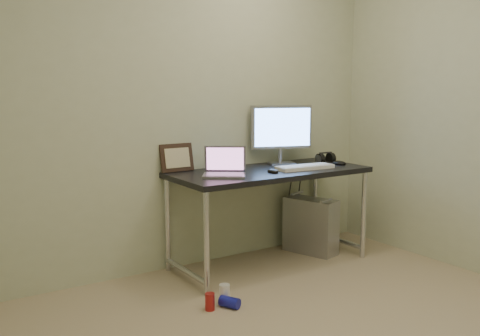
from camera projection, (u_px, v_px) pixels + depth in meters
The scene contains 16 objects.
wall_back at pixel (182, 104), 3.99m from camera, with size 3.50×0.02×2.50m, color beige.
desk at pixel (269, 180), 4.11m from camera, with size 1.54×0.67×0.75m.
tower_computer at pixel (311, 226), 4.46m from camera, with size 0.32×0.48×0.49m.
cable_a at pixel (288, 201), 4.61m from camera, with size 0.01×0.01×0.70m, color black.
cable_b at pixel (298, 203), 4.65m from camera, with size 0.01×0.01×0.72m, color black.
can_red at pixel (210, 302), 3.33m from camera, with size 0.06×0.06×0.11m, color #A81C1B.
can_white at pixel (224, 294), 3.43m from camera, with size 0.07×0.07×0.13m, color white.
can_blue at pixel (230, 302), 3.37m from camera, with size 0.07×0.07×0.13m, color #181CA1.
laptop at pixel (225, 169), 3.82m from camera, with size 0.39×0.37×0.21m.
monitor at pixel (281, 130), 4.36m from camera, with size 0.49×0.22×0.48m.
keyboard at pixel (305, 167), 4.13m from camera, with size 0.46×0.15×0.03m, color white.
mouse_right at pixel (339, 162), 4.36m from camera, with size 0.08×0.12×0.04m, color black.
mouse_left at pixel (273, 170), 3.95m from camera, with size 0.06×0.10×0.03m, color black.
headphones at pixel (325, 159), 4.51m from camera, with size 0.16×0.10×0.11m.
picture_frame at pixel (177, 158), 4.00m from camera, with size 0.26×0.03×0.21m, color black.
webcam at pixel (210, 158), 4.07m from camera, with size 0.04×0.03×0.12m.
Camera 1 is at (-1.84, -1.85, 1.38)m, focal length 40.00 mm.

